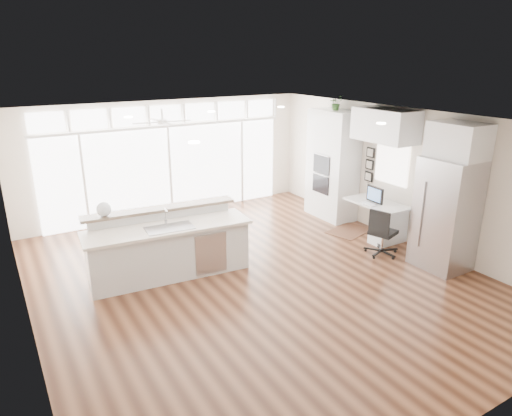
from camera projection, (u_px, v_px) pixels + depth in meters
floor at (255, 278)px, 7.91m from camera, size 7.00×8.00×0.02m
ceiling at (255, 120)px, 7.05m from camera, size 7.00×8.00×0.02m
wall_back at (168, 158)px, 10.73m from camera, size 7.00×0.04×2.70m
wall_front at (477, 317)px, 4.23m from camera, size 7.00×0.04×2.70m
wall_left at (18, 247)px, 5.77m from camera, size 0.04×8.00×2.70m
wall_right at (404, 176)px, 9.19m from camera, size 0.04×8.00×2.70m
glass_wall at (169, 171)px, 10.77m from camera, size 5.80×0.06×2.08m
transom_row at (166, 114)px, 10.35m from camera, size 5.90×0.06×0.40m
desk_window at (392, 163)px, 9.35m from camera, size 0.04×0.85×0.85m
ceiling_fan at (162, 117)px, 9.15m from camera, size 1.16×1.16×0.32m
recessed_lights at (249, 120)px, 7.22m from camera, size 3.40×3.00×0.02m
oven_cabinet at (333, 165)px, 10.52m from camera, size 0.64×1.20×2.50m
desk_nook at (376, 220)px, 9.56m from camera, size 0.72×1.30×0.76m
upper_cabinets at (385, 125)px, 8.96m from camera, size 0.64×1.30×0.64m
refrigerator at (446, 214)px, 8.02m from camera, size 0.76×0.90×2.00m
fridge_cabinet at (459, 140)px, 7.63m from camera, size 0.64×0.90×0.60m
framed_photos at (370, 165)px, 9.90m from camera, size 0.06×0.22×0.80m
kitchen_island at (169, 246)px, 7.81m from camera, size 2.89×1.30×1.12m
rug at (349, 231)px, 9.97m from camera, size 1.08×0.90×0.01m
office_chair at (383, 232)px, 8.68m from camera, size 0.59×0.57×0.92m
fishbowl at (104, 209)px, 7.54m from camera, size 0.30×0.30×0.25m
monitor at (375, 194)px, 9.35m from camera, size 0.09×0.45×0.37m
keyboard at (368, 204)px, 9.32m from camera, size 0.15×0.34×0.02m
potted_plant at (336, 104)px, 10.09m from camera, size 0.33×0.35×0.25m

